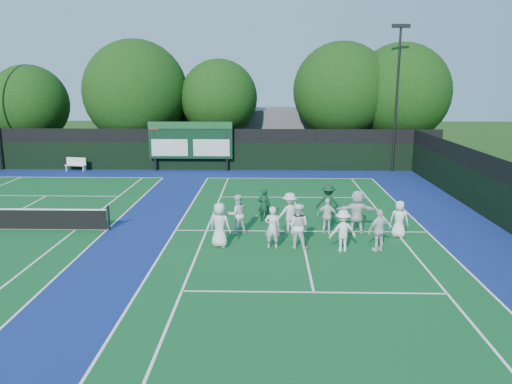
{
  "coord_description": "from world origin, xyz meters",
  "views": [
    {
      "loc": [
        -1.44,
        -19.84,
        6.47
      ],
      "look_at": [
        -2.0,
        3.0,
        1.3
      ],
      "focal_mm": 35.0,
      "sensor_mm": 36.0,
      "label": 1
    }
  ],
  "objects": [
    {
      "name": "tree_b",
      "position": [
        -11.63,
        19.58,
        5.27
      ],
      "size": [
        8.1,
        8.1,
        9.53
      ],
      "color": "black",
      "rests_on": "ground"
    },
    {
      "name": "tennis_ball_2",
      "position": [
        2.9,
        0.63,
        0.03
      ],
      "size": [
        0.07,
        0.07,
        0.07
      ],
      "primitive_type": "sphere",
      "color": "#C8E41A",
      "rests_on": "ground"
    },
    {
      "name": "player_back_1",
      "position": [
        -0.51,
        0.71,
        0.9
      ],
      "size": [
        1.31,
        1.0,
        1.79
      ],
      "primitive_type": "imported",
      "rotation": [
        0.0,
        0.0,
        3.46
      ],
      "color": "silver",
      "rests_on": "ground"
    },
    {
      "name": "player_back_4",
      "position": [
        4.04,
        0.31,
        0.78
      ],
      "size": [
        0.89,
        0.72,
        1.56
      ],
      "primitive_type": "imported",
      "rotation": [
        0.0,
        0.0,
        2.8
      ],
      "color": "white",
      "rests_on": "ground"
    },
    {
      "name": "ground",
      "position": [
        0.0,
        0.0,
        0.0
      ],
      "size": [
        120.0,
        120.0,
        0.0
      ],
      "primitive_type": "plane",
      "color": "#1B3C10",
      "rests_on": "ground"
    },
    {
      "name": "player_back_0",
      "position": [
        -2.74,
        0.64,
        0.86
      ],
      "size": [
        1.01,
        0.9,
        1.71
      ],
      "primitive_type": "imported",
      "rotation": [
        0.0,
        0.0,
        3.5
      ],
      "color": "white",
      "rests_on": "ground"
    },
    {
      "name": "court_apron",
      "position": [
        -6.0,
        1.0,
        0.0
      ],
      "size": [
        34.0,
        32.0,
        0.01
      ],
      "primitive_type": "cube",
      "color": "navy",
      "rests_on": "ground"
    },
    {
      "name": "tree_c",
      "position": [
        -5.14,
        19.58,
        4.9
      ],
      "size": [
        5.96,
        5.96,
        8.04
      ],
      "color": "black",
      "rests_on": "ground"
    },
    {
      "name": "tree_d",
      "position": [
        4.35,
        19.58,
        5.42
      ],
      "size": [
        7.46,
        7.46,
        9.35
      ],
      "color": "black",
      "rests_on": "ground"
    },
    {
      "name": "back_fence",
      "position": [
        -6.0,
        16.0,
        1.36
      ],
      "size": [
        34.0,
        0.08,
        3.0
      ],
      "color": "black",
      "rests_on": "ground"
    },
    {
      "name": "near_court",
      "position": [
        0.0,
        1.0,
        0.01
      ],
      "size": [
        11.05,
        23.85,
        0.01
      ],
      "color": "#105222",
      "rests_on": "ground"
    },
    {
      "name": "tennis_ball_1",
      "position": [
        2.86,
        2.18,
        0.03
      ],
      "size": [
        0.07,
        0.07,
        0.07
      ],
      "primitive_type": "sphere",
      "color": "#C8E41A",
      "rests_on": "ground"
    },
    {
      "name": "player_front_3",
      "position": [
        1.43,
        -1.5,
        0.81
      ],
      "size": [
        1.14,
        0.77,
        1.63
      ],
      "primitive_type": "imported",
      "rotation": [
        0.0,
        0.0,
        3.31
      ],
      "color": "white",
      "rests_on": "ground"
    },
    {
      "name": "tree_e",
      "position": [
        8.89,
        19.58,
        5.27
      ],
      "size": [
        7.58,
        7.58,
        9.26
      ],
      "color": "black",
      "rests_on": "ground"
    },
    {
      "name": "player_front_1",
      "position": [
        -1.26,
        -1.21,
        0.84
      ],
      "size": [
        0.62,
        0.41,
        1.69
      ],
      "primitive_type": "imported",
      "rotation": [
        0.0,
        0.0,
        3.12
      ],
      "color": "silver",
      "rests_on": "ground"
    },
    {
      "name": "tennis_ball_5",
      "position": [
        1.68,
        0.83,
        0.03
      ],
      "size": [
        0.07,
        0.07,
        0.07
      ],
      "primitive_type": "sphere",
      "color": "#C8E41A",
      "rests_on": "ground"
    },
    {
      "name": "tennis_ball_0",
      "position": [
        -0.37,
        0.36,
        0.03
      ],
      "size": [
        0.07,
        0.07,
        0.07
      ],
      "primitive_type": "sphere",
      "color": "#C8E41A",
      "rests_on": "ground"
    },
    {
      "name": "coach_left",
      "position": [
        -1.61,
        2.56,
        0.78
      ],
      "size": [
        0.59,
        0.4,
        1.55
      ],
      "primitive_type": "imported",
      "rotation": [
        0.0,
        0.0,
        3.2
      ],
      "color": "#0E361F",
      "rests_on": "ground"
    },
    {
      "name": "tennis_ball_4",
      "position": [
        2.31,
        1.7,
        0.03
      ],
      "size": [
        0.07,
        0.07,
        0.07
      ],
      "primitive_type": "sphere",
      "color": "#C8E41A",
      "rests_on": "ground"
    },
    {
      "name": "player_front_0",
      "position": [
        -3.32,
        -1.08,
        0.89
      ],
      "size": [
        1.01,
        0.84,
        1.78
      ],
      "primitive_type": "imported",
      "rotation": [
        0.0,
        0.0,
        2.77
      ],
      "color": "white",
      "rests_on": "ground"
    },
    {
      "name": "light_pole_right",
      "position": [
        7.5,
        15.7,
        6.3
      ],
      "size": [
        1.2,
        0.3,
        10.12
      ],
      "color": "black",
      "rests_on": "ground"
    },
    {
      "name": "clubhouse",
      "position": [
        -2.0,
        24.0,
        2.0
      ],
      "size": [
        18.0,
        6.0,
        4.0
      ],
      "primitive_type": "cube",
      "color": "#59595E",
      "rests_on": "ground"
    },
    {
      "name": "player_front_2",
      "position": [
        -0.26,
        -1.16,
        0.89
      ],
      "size": [
        1.04,
        0.92,
        1.79
      ],
      "primitive_type": "imported",
      "rotation": [
        0.0,
        0.0,
        2.82
      ],
      "color": "white",
      "rests_on": "ground"
    },
    {
      "name": "player_front_4",
      "position": [
        2.83,
        -1.46,
        0.83
      ],
      "size": [
        1.05,
        0.73,
        1.66
      ],
      "primitive_type": "imported",
      "rotation": [
        0.0,
        0.0,
        3.52
      ],
      "color": "white",
      "rests_on": "ground"
    },
    {
      "name": "coach_right",
      "position": [
        1.36,
        2.66,
        0.87
      ],
      "size": [
        1.23,
        0.85,
        1.74
      ],
      "primitive_type": "imported",
      "rotation": [
        0.0,
        0.0,
        2.95
      ],
      "color": "#0F371E",
      "rests_on": "ground"
    },
    {
      "name": "player_back_3",
      "position": [
        2.38,
        0.89,
        0.94
      ],
      "size": [
        1.74,
        0.56,
        1.88
      ],
      "primitive_type": "imported",
      "rotation": [
        0.0,
        0.0,
        3.14
      ],
      "color": "silver",
      "rests_on": "ground"
    },
    {
      "name": "tree_a",
      "position": [
        -20.12,
        19.58,
        4.42
      ],
      "size": [
        6.1,
        6.1,
        7.63
      ],
      "color": "black",
      "rests_on": "ground"
    },
    {
      "name": "scoreboard",
      "position": [
        -7.01,
        15.59,
        2.19
      ],
      "size": [
        6.0,
        0.21,
        3.55
      ],
      "color": "black",
      "rests_on": "ground"
    },
    {
      "name": "player_back_2",
      "position": [
        1.11,
        0.75,
        0.78
      ],
      "size": [
        0.98,
        0.62,
        1.55
      ],
      "primitive_type": "imported",
      "rotation": [
        0.0,
        0.0,
        2.85
      ],
      "color": "white",
      "rests_on": "ground"
    },
    {
      "name": "bench",
      "position": [
        -15.32,
        15.37,
        0.52
      ],
      "size": [
        1.59,
        0.7,
        0.97
      ],
      "color": "silver",
      "rests_on": "ground"
    },
    {
      "name": "tennis_ball_3",
      "position": [
        -2.0,
        3.39,
        0.03
      ],
      "size": [
        0.07,
        0.07,
        0.07
      ],
      "primitive_type": "sphere",
      "color": "#C8E41A",
      "rests_on": "ground"
    }
  ]
}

